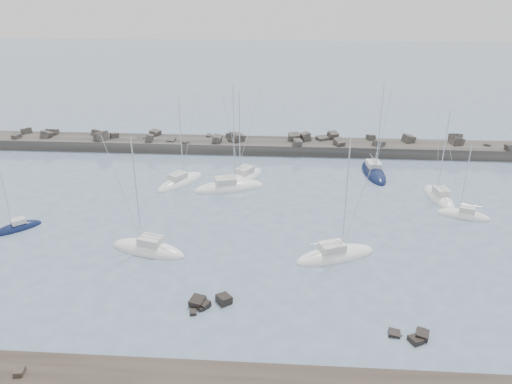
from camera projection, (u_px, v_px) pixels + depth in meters
ground at (257, 262)px, 55.47m from camera, size 400.00×400.00×0.00m
rock_cluster_near at (207, 304)px, 48.22m from camera, size 4.24×3.37×1.37m
rock_cluster_far at (410, 336)px, 43.95m from camera, size 3.77×2.18×1.43m
breakwater at (227, 148)px, 90.54m from camera, size 115.00×7.04×5.11m
sailboat_0 at (17, 228)px, 62.41m from camera, size 5.61×5.42×9.63m
sailboat_1 at (180, 182)px, 76.05m from camera, size 7.33×9.21×14.49m
sailboat_2 at (229, 188)px, 74.22m from camera, size 11.04×6.53×16.52m
sailboat_3 at (148, 250)px, 57.56m from camera, size 9.70×5.25×14.77m
sailboat_4 at (243, 179)px, 77.40m from camera, size 7.41×9.86×15.33m
sailboat_5 at (335, 256)px, 56.34m from camera, size 10.05×6.50×15.26m
sailboat_6 at (374, 173)px, 79.61m from camera, size 4.07×10.27×15.85m
sailboat_7 at (463, 216)px, 65.68m from camera, size 7.02×4.08×10.79m
sailboat_8 at (439, 198)px, 70.80m from camera, size 4.07×8.86×13.67m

